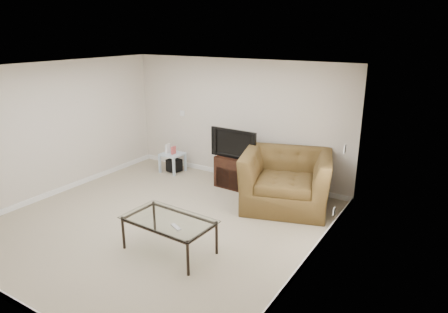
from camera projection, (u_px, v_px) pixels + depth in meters
The scene contains 18 objects.
floor at pixel (160, 222), 6.59m from camera, with size 5.00×5.00×0.00m, color tan.
ceiling at pixel (152, 68), 5.84m from camera, with size 5.00×5.00×0.00m, color white.
wall_back at pixel (237, 120), 8.24m from camera, with size 5.00×0.02×2.50m, color silver.
wall_left at pixel (54, 130), 7.47m from camera, with size 0.02×5.00×2.50m, color silver.
wall_right at pixel (310, 180), 4.96m from camera, with size 0.02×5.00×2.50m, color silver.
plate_back at pixel (182, 113), 8.93m from camera, with size 0.12×0.02×0.12m, color white.
plate_right_switch at pixel (345, 149), 6.26m from camera, with size 0.02×0.09×0.13m, color white.
plate_right_outlet at pixel (334, 211), 6.30m from camera, with size 0.02×0.08×0.12m, color white.
tv_stand at pixel (237, 171), 8.02m from camera, with size 0.76×0.53×0.63m, color black, non-canonical shape.
dvd_player at pixel (236, 162), 7.93m from camera, with size 0.42×0.29×0.06m, color black.
television at pixel (236, 143), 7.81m from camera, with size 0.94×0.19×0.58m, color black.
side_table at pixel (173, 163), 8.88m from camera, with size 0.45×0.45×0.43m, color silver, non-canonical shape.
subwoofer at pixel (174, 165), 8.90m from camera, with size 0.27×0.27×0.27m, color black.
game_console at pixel (168, 149), 8.83m from camera, with size 0.04×0.14×0.20m, color white.
game_case at pixel (173, 150), 8.75m from camera, with size 0.04×0.13×0.17m, color #CC4C4C.
recliner at pixel (286, 171), 7.01m from camera, with size 1.52×0.99×1.33m, color #533224.
coffee_table at pixel (169, 235), 5.66m from camera, with size 1.28×0.73×0.50m, color black, non-canonical shape.
remote at pixel (176, 227), 5.34m from camera, with size 0.20×0.06×0.02m, color #B2B2B7.
Camera 1 is at (4.04, -4.50, 3.03)m, focal length 32.00 mm.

